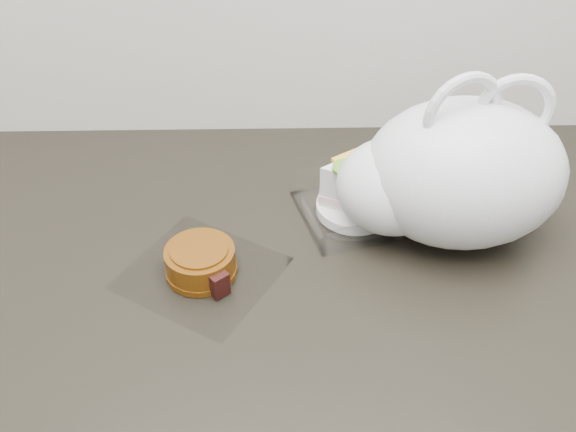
{
  "coord_description": "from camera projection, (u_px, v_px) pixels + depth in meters",
  "views": [
    {
      "loc": [
        -0.05,
        1.03,
        1.49
      ],
      "look_at": [
        -0.03,
        1.71,
        0.94
      ],
      "focal_mm": 40.0,
      "sensor_mm": 36.0,
      "label": 1
    }
  ],
  "objects": [
    {
      "name": "counter",
      "position": [
        306.0,
        429.0,
        1.17
      ],
      "size": [
        2.04,
        0.64,
        0.9
      ],
      "color": "black",
      "rests_on": "ground"
    },
    {
      "name": "mooncake_wrap",
      "position": [
        201.0,
        264.0,
        0.83
      ],
      "size": [
        0.24,
        0.24,
        0.04
      ],
      "rotation": [
        0.0,
        0.0,
        -0.37
      ],
      "color": "white",
      "rests_on": "counter"
    },
    {
      "name": "plastic_bag",
      "position": [
        449.0,
        174.0,
        0.85
      ],
      "size": [
        0.33,
        0.25,
        0.25
      ],
      "rotation": [
        0.0,
        0.0,
        0.18
      ],
      "color": "white",
      "rests_on": "counter"
    },
    {
      "name": "cake_tray",
      "position": [
        355.0,
        196.0,
        0.92
      ],
      "size": [
        0.19,
        0.19,
        0.12
      ],
      "rotation": [
        0.0,
        0.0,
        0.27
      ],
      "color": "white",
      "rests_on": "counter"
    }
  ]
}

